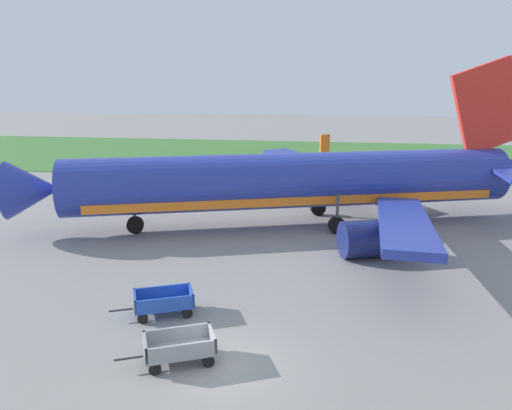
% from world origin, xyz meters
% --- Properties ---
extents(ground_plane, '(220.00, 220.00, 0.00)m').
position_xyz_m(ground_plane, '(0.00, 0.00, 0.00)').
color(ground_plane, gray).
extents(grass_strip, '(220.00, 28.00, 0.06)m').
position_xyz_m(grass_strip, '(0.00, 46.83, 0.03)').
color(grass_strip, '#3D7033').
rests_on(grass_strip, ground).
extents(airplane, '(36.83, 29.92, 11.34)m').
position_xyz_m(airplane, '(2.16, 17.76, 3.05)').
color(airplane, '#28389E').
rests_on(airplane, ground).
extents(baggage_cart_nearest, '(3.55, 2.28, 1.07)m').
position_xyz_m(baggage_cart_nearest, '(-1.59, -0.04, 0.60)').
color(baggage_cart_nearest, gray).
rests_on(baggage_cart_nearest, ground).
extents(baggage_cart_second_in_row, '(3.56, 2.26, 1.07)m').
position_xyz_m(baggage_cart_second_in_row, '(-3.33, 3.45, 0.60)').
color(baggage_cart_second_in_row, '#234CB2').
rests_on(baggage_cart_second_in_row, ground).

